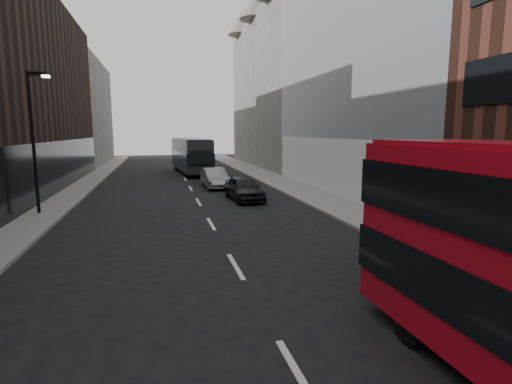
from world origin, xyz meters
TOP-DOWN VIEW (x-y plane):
  - sidewalk_right at (7.50, 25.00)m, footprint 3.00×80.00m
  - sidewalk_left at (-8.00, 25.00)m, footprint 2.00×80.00m
  - building_modern_block at (11.47, 21.00)m, footprint 5.03×22.00m
  - building_victorian at (11.38, 44.00)m, footprint 6.50×24.00m
  - building_left_mid at (-11.50, 30.00)m, footprint 5.00×24.00m
  - building_left_far at (-11.50, 52.00)m, footprint 5.00×20.00m
  - street_lamp at (-8.22, 18.00)m, footprint 1.06×0.22m
  - grey_bus at (0.96, 37.17)m, footprint 3.50×11.05m
  - car_a at (2.85, 19.99)m, footprint 2.09×4.56m
  - car_b at (1.83, 26.00)m, footprint 1.80×4.63m
  - car_c at (2.16, 27.88)m, footprint 1.74×4.23m

SIDE VIEW (x-z plane):
  - sidewalk_right at x=7.50m, z-range 0.00..0.15m
  - sidewalk_left at x=-8.00m, z-range 0.00..0.15m
  - car_c at x=2.16m, z-range 0.00..1.22m
  - car_b at x=1.83m, z-range 0.00..1.50m
  - car_a at x=2.85m, z-range 0.00..1.52m
  - grey_bus at x=0.96m, z-range 0.12..3.64m
  - street_lamp at x=-8.22m, z-range 0.68..7.68m
  - building_left_far at x=-11.50m, z-range 0.00..13.00m
  - building_left_mid at x=-11.50m, z-range 0.00..14.00m
  - building_victorian at x=11.38m, z-range -0.84..20.16m
  - building_modern_block at x=11.47m, z-range -0.10..19.90m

